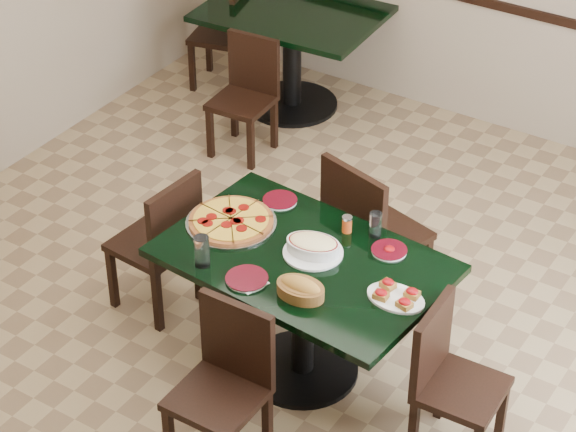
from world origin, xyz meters
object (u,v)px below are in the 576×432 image
Objects in this scene: back_table at (292,40)px; back_chair_left at (230,28)px; back_chair_near at (247,90)px; bruschetta_platter at (396,295)px; pepperoni_pizza at (231,221)px; lasagna_casserole at (313,246)px; chair_far at (367,229)px; chair_left at (163,239)px; chair_near at (226,378)px; bread_basket at (301,289)px; main_table at (303,286)px; chair_right at (448,375)px.

back_chair_left is (-0.55, 0.02, -0.06)m from back_table.
bruschetta_platter is at bearing -44.52° from back_chair_near.
pepperoni_pizza is 0.99m from bruschetta_platter.
back_chair_left is at bearing 120.24° from lasagna_casserole.
chair_far reaches higher than pepperoni_pizza.
pepperoni_pizza is 1.55× the size of lasagna_casserole.
lasagna_casserole reaches higher than back_chair_left.
chair_left is at bearing 178.99° from bruschetta_platter.
chair_left reaches higher than chair_near.
chair_far is 2.08× the size of pepperoni_pizza.
lasagna_casserole is at bearing -51.14° from back_chair_near.
chair_near is at bearing -129.28° from bruschetta_platter.
chair_left reaches higher than bread_basket.
back_chair_near is at bearing 127.77° from bread_basket.
back_chair_near is (-1.51, 1.71, -0.12)m from main_table.
chair_left is at bearing -177.57° from main_table.
chair_near is at bearing 57.14° from chair_left.
chair_left reaches higher than bruschetta_platter.
back_table is 2.73× the size of pepperoni_pizza.
back_chair_left reaches higher than back_table.
back_table is 5.17× the size of bread_basket.
bread_basket is (1.06, -0.30, 0.31)m from chair_left.
chair_right is at bearing 13.19° from bread_basket.
bread_basket is (1.71, -2.61, 0.27)m from back_table.
chair_near is 0.54m from bread_basket.
bread_basket is at bearing -81.01° from lasagna_casserole.
lasagna_casserole is (0.48, 0.01, 0.03)m from pepperoni_pizza.
lasagna_casserole is at bearing 68.47° from main_table.
chair_far reaches higher than back_chair_left.
main_table is 0.66m from chair_near.
back_chair_left is (-2.95, 2.44, 0.02)m from chair_right.
chair_right is 1.76m from chair_left.
back_chair_left is (-1.20, 2.33, -0.01)m from chair_left.
pepperoni_pizza is (-0.45, 0.70, 0.30)m from chair_near.
back_chair_left is (-2.13, 1.75, -0.08)m from chair_far.
back_chair_left is at bearing 128.50° from back_chair_near.
chair_right is at bearing 0.39° from main_table.
chair_right is at bearing -4.67° from pepperoni_pizza.
back_chair_left is 3.59m from bruschetta_platter.
back_chair_left is 3.17m from lasagna_casserole.
back_table is at bearing 115.53° from pepperoni_pizza.
chair_left is 0.54m from pepperoni_pizza.
chair_far reaches higher than bread_basket.
chair_near is 0.87m from bruschetta_platter.
back_chair_near is at bearing -20.25° from chair_far.
back_table is 3.13m from bread_basket.
pepperoni_pizza reaches higher than main_table.
chair_far is at bearing -51.08° from back_table.
main_table is at bearing 88.72° from chair_near.
chair_right is 3.30× the size of bread_basket.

